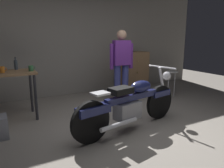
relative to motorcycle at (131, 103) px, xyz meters
The scene contains 9 objects.
ground_plane 0.45m from the motorcycle, 78.40° to the right, with size 12.00×12.00×0.00m, color gray.
back_wall 2.96m from the motorcycle, 89.77° to the left, with size 8.00×0.12×3.10m, color gray.
motorcycle is the anchor object (origin of this frame).
person_standing 1.67m from the motorcycle, 64.46° to the left, with size 0.56×0.28×1.67m.
shop_stool 2.47m from the motorcycle, 30.96° to the left, with size 0.32×0.32×0.64m.
wooden_dresser 2.74m from the motorcycle, 55.10° to the left, with size 0.80×0.47×1.10m.
mug_green_speckled 1.96m from the motorcycle, 134.19° to the left, with size 0.12×0.09×0.10m.
mug_orange_travel 2.33m from the motorcycle, 142.19° to the left, with size 0.12×0.08×0.11m.
bottle 2.34m from the motorcycle, 132.57° to the left, with size 0.06×0.06×0.24m.
Camera 1 is at (-1.94, -2.82, 1.53)m, focal length 35.05 mm.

